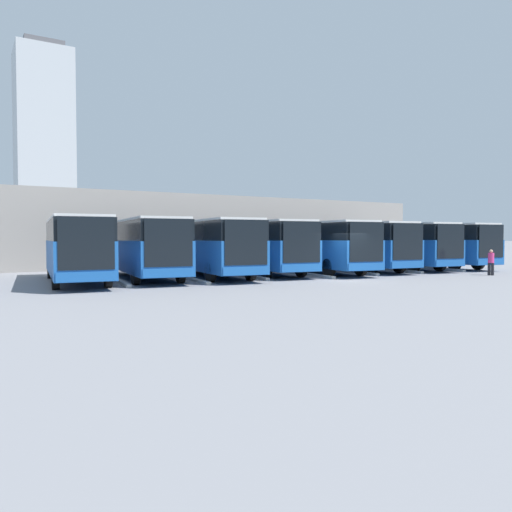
# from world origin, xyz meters

# --- Properties ---
(ground_plane) EXTENTS (600.00, 600.00, 0.00)m
(ground_plane) POSITION_xyz_m (0.00, 0.00, 0.00)
(ground_plane) COLOR gray
(bus_0) EXTENTS (3.58, 10.89, 3.23)m
(bus_0) POSITION_xyz_m (-12.79, -5.06, 1.81)
(bus_0) COLOR #19519E
(bus_0) RESTS_ON ground_plane
(curb_divider_0) EXTENTS (0.84, 5.82, 0.15)m
(curb_divider_0) POSITION_xyz_m (-10.97, -3.48, 0.07)
(curb_divider_0) COLOR #B2B2AD
(curb_divider_0) RESTS_ON ground_plane
(bus_1) EXTENTS (3.58, 10.89, 3.23)m
(bus_1) POSITION_xyz_m (-9.14, -5.32, 1.81)
(bus_1) COLOR #19519E
(bus_1) RESTS_ON ground_plane
(curb_divider_1) EXTENTS (0.84, 5.82, 0.15)m
(curb_divider_1) POSITION_xyz_m (-7.31, -3.74, 0.07)
(curb_divider_1) COLOR #B2B2AD
(curb_divider_1) RESTS_ON ground_plane
(bus_2) EXTENTS (3.58, 10.89, 3.23)m
(bus_2) POSITION_xyz_m (-5.48, -5.41, 1.81)
(bus_2) COLOR #19519E
(bus_2) RESTS_ON ground_plane
(curb_divider_2) EXTENTS (0.84, 5.82, 0.15)m
(curb_divider_2) POSITION_xyz_m (-3.66, -3.83, 0.07)
(curb_divider_2) COLOR #B2B2AD
(curb_divider_2) RESTS_ON ground_plane
(bus_3) EXTENTS (3.58, 10.89, 3.23)m
(bus_3) POSITION_xyz_m (-1.83, -4.95, 1.81)
(bus_3) COLOR #19519E
(bus_3) RESTS_ON ground_plane
(curb_divider_3) EXTENTS (0.84, 5.82, 0.15)m
(curb_divider_3) POSITION_xyz_m (0.00, -3.37, 0.07)
(curb_divider_3) COLOR #B2B2AD
(curb_divider_3) RESTS_ON ground_plane
(bus_4) EXTENTS (3.58, 10.89, 3.23)m
(bus_4) POSITION_xyz_m (1.83, -5.87, 1.81)
(bus_4) COLOR #19519E
(bus_4) RESTS_ON ground_plane
(curb_divider_4) EXTENTS (0.84, 5.82, 0.15)m
(curb_divider_4) POSITION_xyz_m (3.66, -4.29, 0.07)
(curb_divider_4) COLOR #B2B2AD
(curb_divider_4) RESTS_ON ground_plane
(bus_5) EXTENTS (3.58, 10.89, 3.23)m
(bus_5) POSITION_xyz_m (5.48, -5.27, 1.81)
(bus_5) COLOR #19519E
(bus_5) RESTS_ON ground_plane
(curb_divider_5) EXTENTS (0.84, 5.82, 0.15)m
(curb_divider_5) POSITION_xyz_m (7.31, -3.69, 0.07)
(curb_divider_5) COLOR #B2B2AD
(curb_divider_5) RESTS_ON ground_plane
(bus_6) EXTENTS (3.58, 10.89, 3.23)m
(bus_6) POSITION_xyz_m (9.14, -5.85, 1.81)
(bus_6) COLOR #19519E
(bus_6) RESTS_ON ground_plane
(curb_divider_6) EXTENTS (0.84, 5.82, 0.15)m
(curb_divider_6) POSITION_xyz_m (10.97, -4.27, 0.07)
(curb_divider_6) COLOR #B2B2AD
(curb_divider_6) RESTS_ON ground_plane
(bus_7) EXTENTS (3.58, 10.89, 3.23)m
(bus_7) POSITION_xyz_m (12.79, -5.40, 1.81)
(bus_7) COLOR #19519E
(bus_7) RESTS_ON ground_plane
(pedestrian) EXTENTS (0.47, 0.47, 1.54)m
(pedestrian) POSITION_xyz_m (-9.59, 2.05, 0.83)
(pedestrian) COLOR black
(pedestrian) RESTS_ON ground_plane
(station_building) EXTENTS (40.05, 12.96, 5.64)m
(station_building) POSITION_xyz_m (0.00, -19.90, 2.85)
(station_building) COLOR gray
(station_building) RESTS_ON ground_plane
(office_tower) EXTENTS (17.40, 17.40, 65.99)m
(office_tower) POSITION_xyz_m (-5.21, -158.05, 32.39)
(office_tower) COLOR #ADB2B7
(office_tower) RESTS_ON ground_plane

